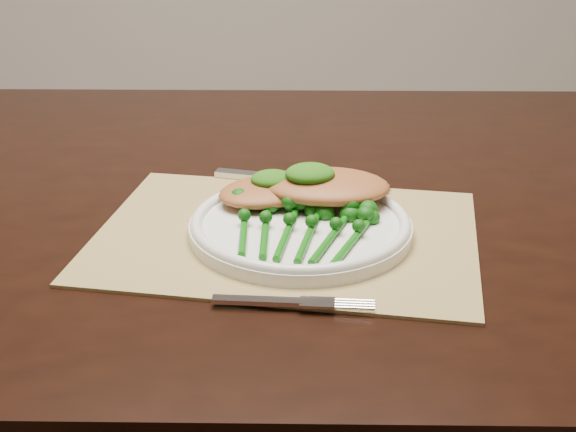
{
  "coord_description": "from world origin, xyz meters",
  "views": [
    {
      "loc": [
        -0.04,
        -0.8,
        1.13
      ],
      "look_at": [
        0.0,
        -0.03,
        0.78
      ],
      "focal_mm": 50.0,
      "sensor_mm": 36.0,
      "label": 1
    }
  ],
  "objects": [
    {
      "name": "knife",
      "position": [
        0.01,
        0.13,
        0.76
      ],
      "size": [
        0.22,
        0.09,
        0.01
      ],
      "rotation": [
        0.0,
        0.0,
        -0.31
      ],
      "color": "silver",
      "rests_on": "placemat"
    },
    {
      "name": "dinner_plate",
      "position": [
        0.02,
        -0.02,
        0.76
      ],
      "size": [
        0.24,
        0.24,
        0.02
      ],
      "color": "silver",
      "rests_on": "placemat"
    },
    {
      "name": "broccolini_bundle",
      "position": [
        0.01,
        -0.06,
        0.77
      ],
      "size": [
        0.17,
        0.19,
        0.04
      ],
      "rotation": [
        0.0,
        0.0,
        -0.29
      ],
      "color": "#0D550B",
      "rests_on": "dinner_plate"
    },
    {
      "name": "placemat",
      "position": [
        0.0,
        -0.02,
        0.75
      ],
      "size": [
        0.46,
        0.38,
        0.0
      ],
      "primitive_type": "cube",
      "rotation": [
        0.0,
        0.0,
        -0.23
      ],
      "color": "#9B844F",
      "rests_on": "dining_table"
    },
    {
      "name": "fork",
      "position": [
        0.01,
        -0.17,
        0.76
      ],
      "size": [
        0.15,
        0.03,
        0.0
      ],
      "rotation": [
        0.0,
        0.0,
        -0.14
      ],
      "color": "silver",
      "rests_on": "placemat"
    },
    {
      "name": "pesto_dollop_right",
      "position": [
        0.03,
        0.03,
        0.8
      ],
      "size": [
        0.06,
        0.05,
        0.02
      ],
      "primitive_type": "ellipsoid",
      "color": "#17470A",
      "rests_on": "chicken_fillet_right"
    },
    {
      "name": "pesto_dollop_left",
      "position": [
        -0.01,
        0.04,
        0.79
      ],
      "size": [
        0.05,
        0.04,
        0.02
      ],
      "primitive_type": "ellipsoid",
      "color": "#17470A",
      "rests_on": "chicken_fillet_left"
    },
    {
      "name": "chicken_fillet_left",
      "position": [
        -0.01,
        0.04,
        0.78
      ],
      "size": [
        0.14,
        0.12,
        0.02
      ],
      "primitive_type": "ellipsoid",
      "rotation": [
        0.0,
        0.0,
        0.38
      ],
      "color": "#A15C2E",
      "rests_on": "dinner_plate"
    },
    {
      "name": "chicken_fillet_right",
      "position": [
        0.05,
        0.03,
        0.79
      ],
      "size": [
        0.15,
        0.12,
        0.03
      ],
      "primitive_type": "ellipsoid",
      "rotation": [
        0.0,
        0.0,
        -0.13
      ],
      "color": "#A15C2E",
      "rests_on": "dinner_plate"
    },
    {
      "name": "dining_table",
      "position": [
        -0.04,
        0.12,
        0.38
      ],
      "size": [
        1.66,
        1.02,
        0.75
      ],
      "rotation": [
        0.0,
        0.0,
        -0.08
      ],
      "color": "black",
      "rests_on": "ground"
    }
  ]
}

